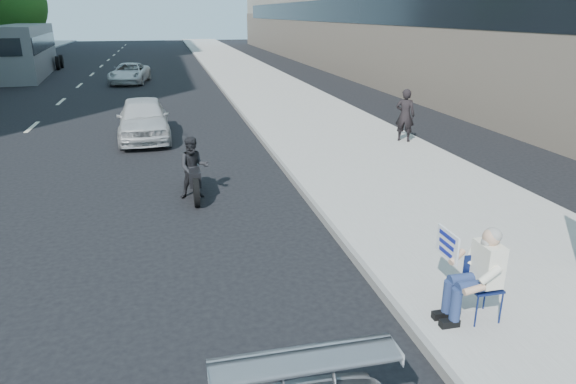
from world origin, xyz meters
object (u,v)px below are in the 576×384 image
object	(u,v)px
seated_protester	(477,269)
white_sedan_far	(130,73)
white_sedan_near	(143,119)
pedestrian_woman	(405,115)
bus	(26,51)
motorcycle	(194,171)

from	to	relation	value
seated_protester	white_sedan_far	xyz separation A→B (m)	(-5.90, 27.80, -0.28)
seated_protester	white_sedan_near	size ratio (longest dim) A/B	0.32
pedestrian_woman	white_sedan_near	world-z (taller)	pedestrian_woman
bus	pedestrian_woman	bearing A→B (deg)	-60.32
seated_protester	motorcycle	bearing A→B (deg)	118.29
bus	white_sedan_near	bearing A→B (deg)	-73.31
seated_protester	bus	xyz separation A→B (m)	(-12.86, 33.58, 0.76)
pedestrian_woman	white_sedan_far	xyz separation A→B (m)	(-9.42, 18.22, -0.39)
pedestrian_woman	white_sedan_far	size ratio (longest dim) A/B	0.39
motorcycle	seated_protester	bearing A→B (deg)	-61.78
white_sedan_far	white_sedan_near	bearing A→B (deg)	-77.54
seated_protester	pedestrian_woman	bearing A→B (deg)	69.87
white_sedan_near	bus	world-z (taller)	bus
white_sedan_near	white_sedan_far	xyz separation A→B (m)	(-1.30, 15.39, -0.10)
seated_protester	bus	world-z (taller)	bus
motorcycle	bus	world-z (taller)	bus
seated_protester	pedestrian_woman	world-z (taller)	pedestrian_woman
pedestrian_woman	bus	bearing A→B (deg)	-19.73
white_sedan_near	bus	bearing A→B (deg)	109.21
white_sedan_far	motorcycle	distance (m)	21.82
white_sedan_near	pedestrian_woman	bearing A→B (deg)	-21.32
white_sedan_far	motorcycle	xyz separation A→B (m)	(2.60, -21.66, 0.04)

